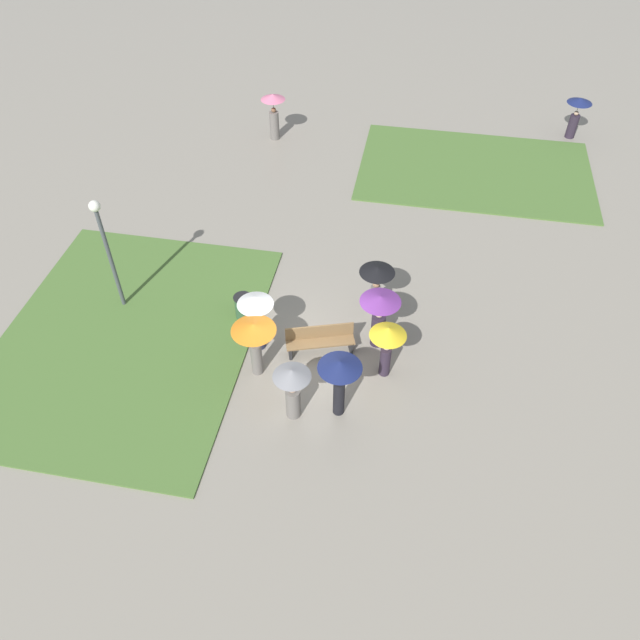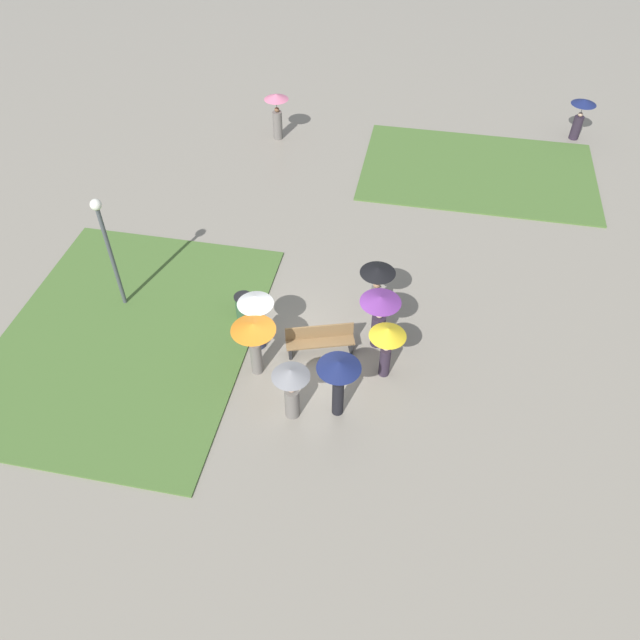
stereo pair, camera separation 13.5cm
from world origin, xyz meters
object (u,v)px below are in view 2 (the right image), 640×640
at_px(crowd_person_navy, 339,374).
at_px(lone_walker_mid_plaza, 581,113).
at_px(crowd_person_grey, 291,385).
at_px(trash_bin, 244,307).
at_px(park_bench, 320,339).
at_px(crowd_person_orange, 254,335).
at_px(lamp_post, 106,239).
at_px(crowd_person_black, 377,280).
at_px(crowd_person_purple, 380,312).
at_px(crowd_person_white, 256,313).
at_px(lone_walker_far_path, 277,110).
at_px(crowd_person_yellow, 387,340).

bearing_deg(crowd_person_navy, lone_walker_mid_plaza, -4.23).
bearing_deg(crowd_person_grey, crowd_person_navy, -93.33).
bearing_deg(crowd_person_grey, trash_bin, 16.25).
bearing_deg(trash_bin, crowd_person_grey, -55.63).
bearing_deg(park_bench, trash_bin, 141.87).
relative_size(crowd_person_orange, crowd_person_grey, 1.06).
distance_m(park_bench, lamp_post, 6.65).
distance_m(crowd_person_navy, lone_walker_mid_plaza, 17.74).
xyz_separation_m(lamp_post, trash_bin, (3.81, 0.13, -2.07)).
bearing_deg(trash_bin, crowd_person_black, 14.16).
height_order(park_bench, lamp_post, lamp_post).
xyz_separation_m(lamp_post, crowd_person_purple, (7.85, -0.18, -1.24)).
distance_m(crowd_person_purple, crowd_person_white, 3.40).
xyz_separation_m(park_bench, crowd_person_white, (-1.76, -0.13, 0.84)).
bearing_deg(lone_walker_far_path, crowd_person_grey, -48.12).
distance_m(park_bench, lone_walker_far_path, 12.41).
relative_size(crowd_person_grey, lone_walker_mid_plaza, 1.01).
xyz_separation_m(crowd_person_yellow, crowd_person_white, (-3.66, 0.37, -0.04)).
height_order(crowd_person_white, lone_walker_mid_plaza, crowd_person_white).
height_order(park_bench, crowd_person_purple, crowd_person_purple).
xyz_separation_m(park_bench, crowd_person_purple, (1.56, 0.60, 0.78)).
bearing_deg(crowd_person_purple, crowd_person_black, 47.43).
distance_m(lamp_post, crowd_person_yellow, 8.36).
height_order(crowd_person_white, crowd_person_grey, crowd_person_white).
bearing_deg(lamp_post, park_bench, -7.02).
bearing_deg(lone_walker_mid_plaza, crowd_person_black, 153.11).
height_order(trash_bin, crowd_person_grey, crowd_person_grey).
xyz_separation_m(crowd_person_orange, crowd_person_yellow, (3.45, 0.58, -0.09)).
bearing_deg(crowd_person_grey, crowd_person_yellow, -67.83).
bearing_deg(lamp_post, crowd_person_yellow, -8.84).
bearing_deg(crowd_person_white, lone_walker_far_path, -94.65).
xyz_separation_m(lamp_post, crowd_person_black, (7.62, 1.09, -1.18)).
bearing_deg(lamp_post, crowd_person_grey, -27.31).
bearing_deg(crowd_person_navy, crowd_person_yellow, -13.46).
relative_size(crowd_person_yellow, crowd_person_grey, 1.01).
relative_size(crowd_person_purple, crowd_person_white, 0.96).
distance_m(park_bench, crowd_person_navy, 2.44).
height_order(park_bench, trash_bin, park_bench).
height_order(lamp_post, crowd_person_orange, lamp_post).
bearing_deg(crowd_person_grey, crowd_person_purple, -50.14).
distance_m(park_bench, crowd_person_grey, 2.45).
bearing_deg(crowd_person_yellow, park_bench, -152.19).
xyz_separation_m(trash_bin, crowd_person_purple, (4.05, -0.31, 0.83)).
distance_m(crowd_person_navy, crowd_person_yellow, 1.85).
relative_size(crowd_person_purple, crowd_person_yellow, 1.03).
height_order(lamp_post, lone_walker_mid_plaza, lamp_post).
relative_size(crowd_person_black, lone_walker_mid_plaza, 1.02).
xyz_separation_m(crowd_person_purple, crowd_person_black, (-0.24, 1.27, 0.07)).
bearing_deg(crowd_person_yellow, crowd_person_navy, -81.27).
bearing_deg(lone_walker_far_path, trash_bin, -54.88).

